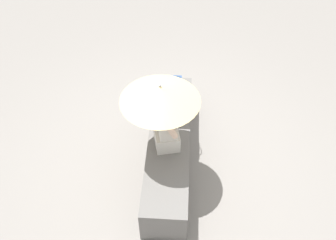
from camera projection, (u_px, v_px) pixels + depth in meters
name	position (u px, v px, depth m)	size (l,w,h in m)	color
ground_plane	(169.00, 160.00, 4.97)	(14.00, 14.00, 0.00)	gray
stone_bench	(169.00, 148.00, 4.80)	(2.30, 0.52, 0.48)	slate
person_seated	(167.00, 121.00, 4.26)	(0.50, 0.35, 0.90)	beige
parasol	(160.00, 94.00, 3.90)	(0.88, 0.88, 0.99)	#B7B7BC
handbag_black	(176.00, 89.00, 5.01)	(0.23, 0.18, 0.32)	#335184
tote_bag_canvas	(178.00, 106.00, 4.73)	(0.29, 0.22, 0.38)	silver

